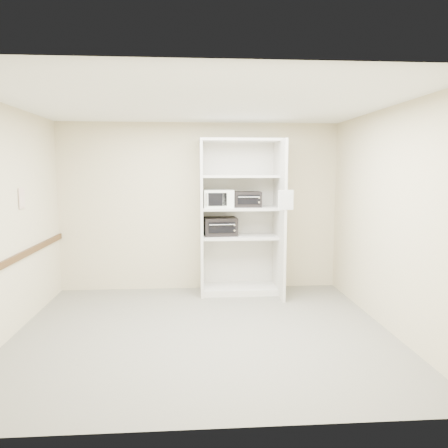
{
  "coord_description": "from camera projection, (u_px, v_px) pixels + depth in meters",
  "views": [
    {
      "loc": [
        -0.12,
        -5.08,
        1.94
      ],
      "look_at": [
        0.34,
        1.29,
        1.16
      ],
      "focal_mm": 35.0,
      "sensor_mm": 36.0,
      "label": 1
    }
  ],
  "objects": [
    {
      "name": "wall_left",
      "position": [
        5.0,
        223.0,
        4.95
      ],
      "size": [
        0.02,
        4.0,
        2.7
      ],
      "primitive_type": "cube",
      "color": "beige",
      "rests_on": "ground"
    },
    {
      "name": "wall_right",
      "position": [
        389.0,
        220.0,
        5.27
      ],
      "size": [
        0.02,
        4.0,
        2.7
      ],
      "primitive_type": "cube",
      "color": "beige",
      "rests_on": "ground"
    },
    {
      "name": "toaster_oven_upper",
      "position": [
        247.0,
        199.0,
        6.85
      ],
      "size": [
        0.42,
        0.32,
        0.24
      ],
      "primitive_type": "cube",
      "rotation": [
        0.0,
        0.0,
        -0.0
      ],
      "color": "black",
      "rests_on": "shelving_unit"
    },
    {
      "name": "ceiling",
      "position": [
        202.0,
        103.0,
        4.95
      ],
      "size": [
        4.5,
        4.0,
        0.01
      ],
      "primitive_type": "cube",
      "color": "white"
    },
    {
      "name": "toaster_oven_lower",
      "position": [
        220.0,
        226.0,
        6.9
      ],
      "size": [
        0.54,
        0.42,
        0.28
      ],
      "primitive_type": "cube",
      "rotation": [
        0.0,
        0.0,
        0.07
      ],
      "color": "black",
      "rests_on": "shelving_unit"
    },
    {
      "name": "floor",
      "position": [
        203.0,
        332.0,
        5.28
      ],
      "size": [
        4.5,
        4.0,
        0.01
      ],
      "primitive_type": "cube",
      "color": "slate",
      "rests_on": "ground"
    },
    {
      "name": "microwave",
      "position": [
        218.0,
        199.0,
        6.76
      ],
      "size": [
        0.47,
        0.36,
        0.27
      ],
      "primitive_type": "cube",
      "rotation": [
        0.0,
        0.0,
        0.03
      ],
      "color": "white",
      "rests_on": "shelving_unit"
    },
    {
      "name": "chair_rail",
      "position": [
        9.0,
        262.0,
        5.0
      ],
      "size": [
        0.04,
        3.98,
        0.08
      ],
      "primitive_type": "cube",
      "color": "#3F2611",
      "rests_on": "wall_left"
    },
    {
      "name": "paper_sign",
      "position": [
        286.0,
        200.0,
        6.24
      ],
      "size": [
        0.22,
        0.02,
        0.28
      ],
      "primitive_type": "cube",
      "rotation": [
        0.0,
        0.0,
        0.08
      ],
      "color": "white",
      "rests_on": "shelving_unit"
    },
    {
      "name": "wall_poster",
      "position": [
        22.0,
        198.0,
        5.43
      ],
      "size": [
        0.01,
        0.18,
        0.26
      ],
      "primitive_type": "cube",
      "color": "white",
      "rests_on": "wall_left"
    },
    {
      "name": "wall_back",
      "position": [
        200.0,
        207.0,
        7.09
      ],
      "size": [
        4.5,
        0.02,
        2.7
      ],
      "primitive_type": "cube",
      "color": "beige",
      "rests_on": "ground"
    },
    {
      "name": "shelving_unit",
      "position": [
        242.0,
        222.0,
        6.87
      ],
      "size": [
        1.24,
        0.92,
        2.42
      ],
      "color": "silver",
      "rests_on": "floor"
    },
    {
      "name": "wall_front",
      "position": [
        210.0,
        253.0,
        3.13
      ],
      "size": [
        4.5,
        0.02,
        2.7
      ],
      "primitive_type": "cube",
      "color": "beige",
      "rests_on": "ground"
    }
  ]
}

